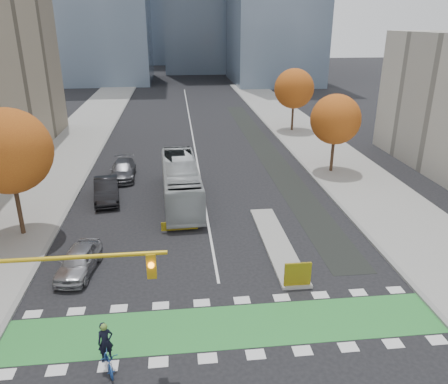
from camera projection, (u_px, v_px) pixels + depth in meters
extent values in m
plane|color=black|center=(230.00, 350.00, 18.39)|extent=(300.00, 300.00, 0.00)
cube|color=gray|center=(36.00, 190.00, 35.47)|extent=(7.00, 120.00, 0.15)
cube|color=gray|center=(355.00, 178.00, 38.24)|extent=(7.00, 120.00, 0.15)
cube|color=gray|center=(80.00, 189.00, 35.83)|extent=(0.30, 120.00, 0.16)
cube|color=gray|center=(316.00, 179.00, 37.88)|extent=(0.30, 120.00, 0.16)
cube|color=#2B8335|center=(226.00, 326.00, 19.77)|extent=(20.00, 3.00, 0.01)
cube|color=silver|center=(192.00, 130.00, 55.38)|extent=(0.15, 70.00, 0.01)
cube|color=black|center=(265.00, 150.00, 46.90)|extent=(2.50, 50.00, 0.01)
cube|color=gray|center=(276.00, 243.00, 27.09)|extent=(1.60, 10.00, 0.16)
cube|color=yellow|center=(298.00, 274.00, 22.39)|extent=(1.40, 0.12, 1.30)
cylinder|color=#332114|center=(17.00, 197.00, 27.29)|extent=(0.28, 0.28, 5.25)
sphere|color=#963012|center=(8.00, 151.00, 26.20)|extent=(5.20, 5.20, 5.20)
cylinder|color=#332114|center=(333.00, 148.00, 39.13)|extent=(0.28, 0.28, 4.55)
sphere|color=#963012|center=(336.00, 119.00, 38.18)|extent=(4.40, 4.40, 4.40)
cylinder|color=#332114|center=(293.00, 112.00, 53.92)|extent=(0.28, 0.28, 4.90)
sphere|color=#963012|center=(294.00, 89.00, 52.89)|extent=(4.80, 4.80, 4.80)
cylinder|color=#BF9914|center=(50.00, 259.00, 15.39)|extent=(8.20, 0.16, 0.16)
cube|color=#BF9914|center=(151.00, 265.00, 15.93)|extent=(0.35, 0.28, 1.00)
sphere|color=orange|center=(151.00, 265.00, 15.73)|extent=(0.22, 0.22, 0.22)
imported|color=navy|center=(107.00, 358.00, 17.23)|extent=(1.24, 1.97, 0.98)
imported|color=black|center=(105.00, 341.00, 16.93)|extent=(0.70, 0.58, 1.66)
sphere|color=#597F2D|center=(104.00, 327.00, 16.68)|extent=(0.28, 0.28, 0.28)
imported|color=#AEB3B6|center=(181.00, 182.00, 33.04)|extent=(3.06, 11.19, 3.09)
imported|color=#9C9BA1|center=(79.00, 261.00, 23.81)|extent=(2.26, 4.43, 1.44)
imported|color=black|center=(106.00, 190.00, 33.49)|extent=(2.44, 5.24, 1.66)
imported|color=#4E4E53|center=(123.00, 170.00, 38.22)|extent=(2.18, 5.09, 1.46)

